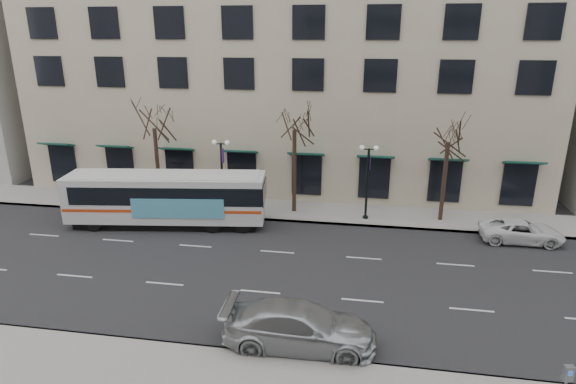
% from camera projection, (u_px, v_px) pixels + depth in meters
% --- Properties ---
extents(ground, '(160.00, 160.00, 0.00)m').
position_uv_depth(ground, '(269.00, 270.00, 25.90)').
color(ground, black).
rests_on(ground, ground).
extents(sidewalk_far, '(80.00, 4.00, 0.15)m').
position_uv_depth(sidewalk_far, '(365.00, 215.00, 33.52)').
color(sidewalk_far, gray).
rests_on(sidewalk_far, ground).
extents(building_hotel, '(40.00, 20.00, 24.00)m').
position_uv_depth(building_hotel, '(293.00, 34.00, 42.06)').
color(building_hotel, tan).
rests_on(building_hotel, ground).
extents(tree_far_left, '(3.60, 3.60, 8.34)m').
position_uv_depth(tree_far_left, '(153.00, 115.00, 33.56)').
color(tree_far_left, black).
rests_on(tree_far_left, ground).
extents(tree_far_mid, '(3.60, 3.60, 8.55)m').
position_uv_depth(tree_far_mid, '(295.00, 116.00, 31.95)').
color(tree_far_mid, black).
rests_on(tree_far_mid, ground).
extents(tree_far_right, '(3.60, 3.60, 8.06)m').
position_uv_depth(tree_far_right, '(450.00, 128.00, 30.56)').
color(tree_far_right, black).
rests_on(tree_far_right, ground).
extents(lamp_post_left, '(1.22, 0.45, 5.21)m').
position_uv_depth(lamp_post_left, '(222.00, 172.00, 33.41)').
color(lamp_post_left, black).
rests_on(lamp_post_left, ground).
extents(lamp_post_right, '(1.22, 0.45, 5.21)m').
position_uv_depth(lamp_post_right, '(368.00, 179.00, 31.87)').
color(lamp_post_right, black).
rests_on(lamp_post_right, ground).
extents(city_bus, '(13.15, 4.49, 3.50)m').
position_uv_depth(city_bus, '(168.00, 197.00, 31.46)').
color(city_bus, silver).
rests_on(city_bus, ground).
extents(silver_car, '(6.27, 2.66, 1.80)m').
position_uv_depth(silver_car, '(300.00, 326.00, 19.42)').
color(silver_car, '#B3B7BC').
rests_on(silver_car, ground).
extents(white_pickup, '(4.86, 2.26, 1.35)m').
position_uv_depth(white_pickup, '(521.00, 231.00, 29.26)').
color(white_pickup, white).
rests_on(white_pickup, ground).
extents(pay_station, '(0.35, 0.25, 1.47)m').
position_uv_depth(pay_station, '(568.00, 376.00, 16.14)').
color(pay_station, slate).
rests_on(pay_station, sidewalk_near).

